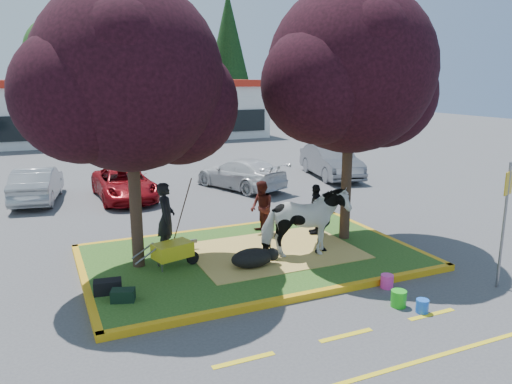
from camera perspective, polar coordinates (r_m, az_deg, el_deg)
name	(u,v)px	position (r m, az deg, el deg)	size (l,w,h in m)	color
ground	(253,260)	(12.85, -0.39, -7.76)	(90.00, 90.00, 0.00)	#424244
median_island	(253,257)	(12.82, -0.39, -7.44)	(8.00, 5.00, 0.15)	#244B17
curb_near	(302,297)	(10.69, 5.30, -11.81)	(8.30, 0.16, 0.15)	gold
curb_far	(218,230)	(15.09, -4.34, -4.31)	(8.30, 0.16, 0.15)	gold
curb_left	(85,283)	(11.90, -18.97, -9.83)	(0.16, 5.30, 0.15)	gold
curb_right	(382,237)	(14.84, 14.24, -4.98)	(0.16, 5.30, 0.15)	gold
straw_bedding	(274,251)	(13.03, 2.04, -6.74)	(4.20, 3.00, 0.01)	#CEB354
tree_purple_left	(130,86)	(11.57, -14.20, 11.67)	(5.06, 4.20, 6.51)	black
tree_purple_right	(352,77)	(13.61, 10.89, 12.80)	(5.30, 4.40, 6.82)	black
fire_lane_stripe_a	(244,360)	(8.65, -1.40, -18.67)	(1.10, 0.12, 0.01)	yellow
fire_lane_stripe_b	(346,335)	(9.49, 10.25, -15.82)	(1.10, 0.12, 0.01)	yellow
fire_lane_stripe_c	(432,314)	(10.65, 19.43, -13.05)	(1.10, 0.12, 0.01)	yellow
fire_lane_long	(389,370)	(8.67, 14.95, -19.06)	(6.00, 0.10, 0.01)	yellow
retail_building	(129,109)	(39.65, -14.31, 9.21)	(20.40, 8.40, 4.40)	silver
treeline	(98,42)	(49.10, -17.65, 16.06)	(46.58, 7.80, 14.63)	black
cow	(305,223)	(12.42, 5.57, -3.49)	(0.96, 2.11, 1.78)	silver
calf	(252,258)	(11.89, -0.43, -7.55)	(1.05, 0.59, 0.45)	black
handler	(166,218)	(12.80, -10.23, -2.99)	(0.67, 0.44, 1.84)	black
visitor_a	(262,208)	(14.25, 0.65, -1.80)	(0.75, 0.58, 1.54)	#3F1512
visitor_b	(316,209)	(14.32, 6.83, -1.96)	(0.86, 0.36, 1.46)	black
wheelbarrow	(173,251)	(11.99, -9.47, -6.62)	(1.59, 0.75, 0.60)	black
gear_bag_dark	(108,287)	(11.00, -16.59, -10.33)	(0.56, 0.31, 0.29)	black
gear_bag_green	(123,295)	(10.57, -14.96, -11.34)	(0.46, 0.29, 0.25)	black
sign_post	(505,210)	(11.99, 26.62, -1.89)	(0.38, 0.17, 2.80)	slate
bucket_green	(399,299)	(10.73, 15.99, -11.63)	(0.31, 0.31, 0.34)	green
bucket_pink	(387,281)	(11.55, 14.74, -9.84)	(0.28, 0.28, 0.30)	#FD38A4
bucket_blue	(422,306)	(10.62, 18.47, -12.26)	(0.25, 0.25, 0.27)	blue
car_silver	(37,184)	(20.36, -23.74, 0.82)	(1.39, 3.99, 1.31)	#929699
car_red	(124,184)	(19.65, -14.83, 0.90)	(1.96, 4.26, 1.18)	maroon
car_white	(240,174)	(20.85, -1.80, 2.13)	(1.78, 4.38, 1.27)	silver
car_grey	(331,161)	(23.49, 8.57, 3.51)	(1.60, 4.59, 1.51)	slate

